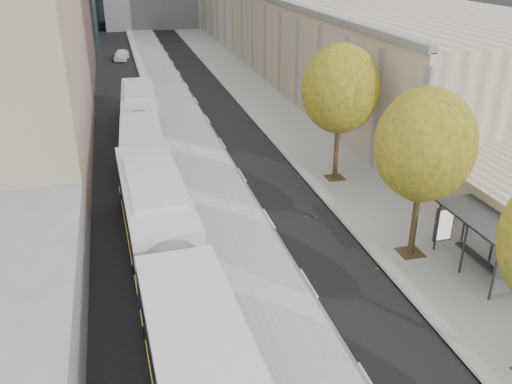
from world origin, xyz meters
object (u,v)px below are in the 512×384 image
object	(u,v)px
bus_near	(168,256)
distant_car	(121,55)
bus_shelter	(486,227)
bus_far	(140,122)

from	to	relation	value
bus_near	distant_car	xyz separation A→B (m)	(-0.18, 49.85, -1.05)
bus_shelter	bus_far	size ratio (longest dim) A/B	0.26
bus_far	bus_shelter	bearing A→B (deg)	-55.56
bus_near	bus_shelter	bearing A→B (deg)	-10.23
bus_shelter	distant_car	distance (m)	53.41
bus_near	bus_far	size ratio (longest dim) A/B	1.11
distant_car	bus_shelter	bearing A→B (deg)	-66.43
bus_shelter	distant_car	bearing A→B (deg)	104.25
bus_far	bus_near	bearing A→B (deg)	-87.83
bus_shelter	bus_near	world-z (taller)	bus_near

